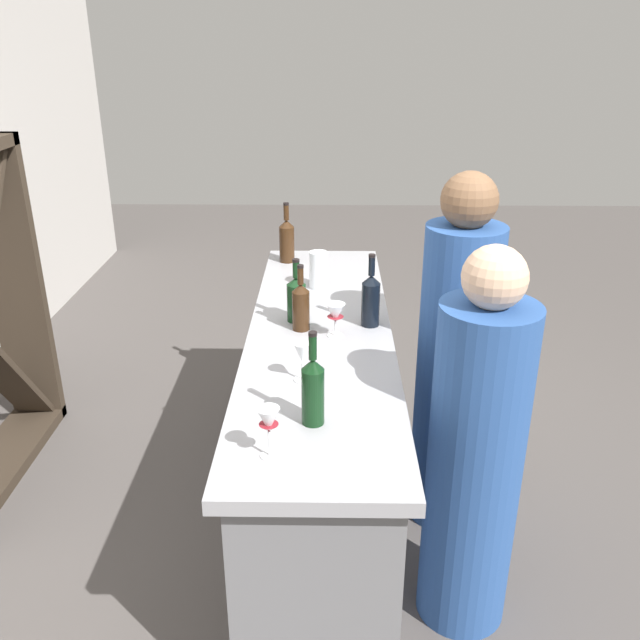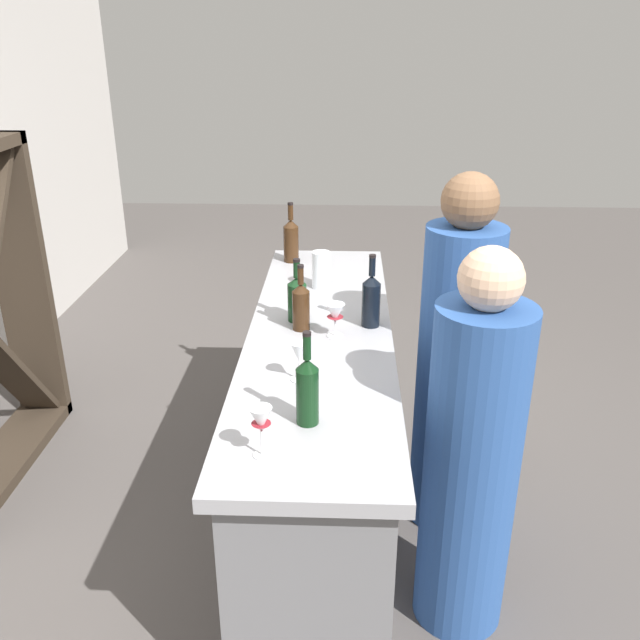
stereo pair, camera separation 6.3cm
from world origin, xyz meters
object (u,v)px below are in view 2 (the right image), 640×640
object	(u,v)px
wine_bottle_second_left_amber_brown	(301,305)
person_center_guest	(471,464)
wine_bottle_second_right_dark_green	(297,298)
wine_glass_near_left	(335,315)
wine_bottle_rightmost_amber_brown	(291,239)
person_left_guest	(455,371)
wine_bottle_leftmost_dark_green	(307,389)
wine_glass_near_right	(261,422)
wine_glass_near_center	(299,354)
water_pitcher	(321,270)
wine_bottle_center_near_black	(371,299)

from	to	relation	value
wine_bottle_second_left_amber_brown	person_center_guest	world-z (taller)	person_center_guest
wine_bottle_second_right_dark_green	wine_glass_near_left	world-z (taller)	wine_bottle_second_right_dark_green
wine_bottle_rightmost_amber_brown	person_left_guest	world-z (taller)	person_left_guest
wine_bottle_leftmost_dark_green	wine_glass_near_left	world-z (taller)	wine_bottle_leftmost_dark_green
wine_bottle_second_right_dark_green	person_center_guest	distance (m)	1.02
wine_glass_near_right	wine_glass_near_center	bearing A→B (deg)	-9.43
wine_bottle_second_right_dark_green	wine_glass_near_center	bearing A→B (deg)	-175.09
wine_glass_near_center	person_center_guest	bearing A→B (deg)	-104.55
wine_bottle_second_left_amber_brown	water_pitcher	xyz separation A→B (m)	(0.51, -0.06, -0.02)
wine_bottle_second_right_dark_green	water_pitcher	xyz separation A→B (m)	(0.41, -0.09, -0.02)
wine_bottle_leftmost_dark_green	wine_bottle_second_right_dark_green	world-z (taller)	wine_bottle_leftmost_dark_green
wine_bottle_second_right_dark_green	person_left_guest	size ratio (longest dim) A/B	0.18
wine_bottle_second_left_amber_brown	wine_bottle_second_right_dark_green	bearing A→B (deg)	13.86
wine_bottle_leftmost_dark_green	wine_bottle_center_near_black	world-z (taller)	wine_bottle_leftmost_dark_green
wine_bottle_leftmost_dark_green	person_left_guest	xyz separation A→B (m)	(0.70, -0.59, -0.29)
wine_bottle_center_near_black	water_pitcher	distance (m)	0.51
wine_bottle_center_near_black	wine_bottle_leftmost_dark_green	bearing A→B (deg)	163.98
wine_bottle_second_left_amber_brown	wine_bottle_center_near_black	bearing A→B (deg)	-80.43
wine_glass_near_left	wine_glass_near_right	world-z (taller)	wine_glass_near_right
wine_bottle_second_right_dark_green	person_center_guest	bearing A→B (deg)	-136.78
wine_glass_near_left	wine_glass_near_center	bearing A→B (deg)	162.50
wine_glass_near_center	wine_bottle_second_right_dark_green	bearing A→B (deg)	4.91
wine_bottle_second_left_amber_brown	person_left_guest	world-z (taller)	person_left_guest
wine_glass_near_center	wine_glass_near_right	distance (m)	0.48
wine_bottle_rightmost_amber_brown	person_left_guest	distance (m)	1.25
wine_bottle_rightmost_amber_brown	wine_glass_near_center	xyz separation A→B (m)	(-1.35, -0.14, -0.02)
wine_glass_near_left	wine_bottle_rightmost_amber_brown	bearing A→B (deg)	14.85
wine_bottle_rightmost_amber_brown	person_center_guest	distance (m)	1.72
wine_bottle_rightmost_amber_brown	wine_bottle_second_right_dark_green	bearing A→B (deg)	-173.62
wine_glass_near_right	person_left_guest	world-z (taller)	person_left_guest
person_left_guest	wine_glass_near_center	bearing A→B (deg)	37.92
wine_bottle_leftmost_dark_green	wine_bottle_second_left_amber_brown	bearing A→B (deg)	5.35
wine_bottle_rightmost_amber_brown	person_center_guest	world-z (taller)	person_center_guest
wine_bottle_rightmost_amber_brown	wine_glass_near_right	world-z (taller)	wine_bottle_rightmost_amber_brown
wine_bottle_second_left_amber_brown	wine_glass_near_right	world-z (taller)	wine_bottle_second_left_amber_brown
wine_bottle_center_near_black	wine_glass_near_left	world-z (taller)	wine_bottle_center_near_black
wine_glass_near_right	person_center_guest	xyz separation A→B (m)	(0.32, -0.69, -0.35)
person_left_guest	wine_bottle_rightmost_amber_brown	bearing A→B (deg)	-46.13
wine_bottle_second_left_amber_brown	person_center_guest	distance (m)	0.94
person_left_guest	wine_bottle_second_left_amber_brown	bearing A→B (deg)	1.72
wine_glass_near_center	person_center_guest	world-z (taller)	person_center_guest
wine_glass_near_right	person_center_guest	bearing A→B (deg)	-65.38
wine_bottle_second_left_amber_brown	person_center_guest	size ratio (longest dim) A/B	0.19
wine_glass_near_center	person_center_guest	distance (m)	0.72
wine_bottle_second_left_amber_brown	wine_glass_near_right	size ratio (longest dim) A/B	1.74
wine_bottle_rightmost_amber_brown	person_left_guest	xyz separation A→B (m)	(-0.94, -0.77, -0.29)
wine_bottle_second_right_dark_green	wine_bottle_rightmost_amber_brown	distance (m)	0.82
wine_bottle_second_right_dark_green	water_pitcher	world-z (taller)	wine_bottle_second_right_dark_green
wine_glass_near_center	person_center_guest	xyz separation A→B (m)	(-0.16, -0.61, -0.34)
wine_bottle_rightmost_amber_brown	water_pitcher	world-z (taller)	wine_bottle_rightmost_amber_brown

